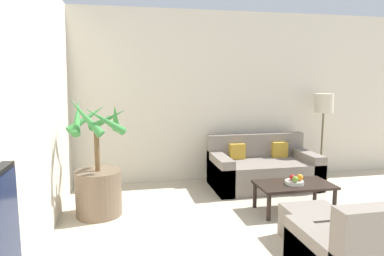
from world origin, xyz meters
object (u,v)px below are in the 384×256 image
object	(u,v)px
apple_green	(295,179)
orange_fruit	(300,177)
fruit_bowl	(294,182)
apple_red	(292,177)
floor_lamp	(324,108)
coffee_table	(294,187)
potted_palm	(98,180)
ottoman	(314,226)
sofa_loveseat	(263,169)

from	to	relation	value
apple_green	orange_fruit	size ratio (longest dim) A/B	0.93
fruit_bowl	apple_red	xyz separation A→B (m)	(-0.02, 0.02, 0.06)
floor_lamp	coffee_table	world-z (taller)	floor_lamp
apple_red	apple_green	distance (m)	0.08
floor_lamp	potted_palm	bearing A→B (deg)	-165.98
coffee_table	apple_red	bearing A→B (deg)	-169.78
potted_palm	apple_red	distance (m)	2.36
apple_red	ottoman	xyz separation A→B (m)	(-0.18, -0.80, -0.26)
ottoman	fruit_bowl	bearing A→B (deg)	76.15
fruit_bowl	ottoman	bearing A→B (deg)	-103.85
floor_lamp	apple_green	distance (m)	1.91
fruit_bowl	ottoman	size ratio (longest dim) A/B	0.42
sofa_loveseat	fruit_bowl	bearing A→B (deg)	-91.92
orange_fruit	ottoman	distance (m)	0.85
fruit_bowl	orange_fruit	xyz separation A→B (m)	(0.06, -0.01, 0.06)
fruit_bowl	orange_fruit	size ratio (longest dim) A/B	2.79
floor_lamp	apple_red	xyz separation A→B (m)	(-1.16, -1.24, -0.73)
fruit_bowl	apple_green	size ratio (longest dim) A/B	3.02
floor_lamp	coffee_table	bearing A→B (deg)	-132.58
sofa_loveseat	fruit_bowl	world-z (taller)	sofa_loveseat
ottoman	floor_lamp	bearing A→B (deg)	56.70
potted_palm	ottoman	xyz separation A→B (m)	(2.16, -1.16, -0.26)
floor_lamp	apple_red	distance (m)	1.85
apple_green	ottoman	world-z (taller)	apple_green
sofa_loveseat	orange_fruit	bearing A→B (deg)	-88.42
potted_palm	sofa_loveseat	world-z (taller)	potted_palm
sofa_loveseat	orange_fruit	size ratio (longest dim) A/B	19.69
apple_red	ottoman	distance (m)	0.86
potted_palm	fruit_bowl	world-z (taller)	potted_palm
apple_green	ottoman	xyz separation A→B (m)	(-0.17, -0.72, -0.27)
coffee_table	ottoman	world-z (taller)	coffee_table
sofa_loveseat	coffee_table	distance (m)	1.02
fruit_bowl	apple_green	xyz separation A→B (m)	(-0.02, -0.06, 0.06)
orange_fruit	ottoman	world-z (taller)	orange_fruit
potted_palm	ottoman	bearing A→B (deg)	-28.36
ottoman	potted_palm	bearing A→B (deg)	151.64
fruit_bowl	apple_red	size ratio (longest dim) A/B	3.15
potted_palm	apple_green	bearing A→B (deg)	-10.87
apple_green	orange_fruit	world-z (taller)	orange_fruit
fruit_bowl	sofa_loveseat	bearing A→B (deg)	88.08
potted_palm	apple_green	distance (m)	2.37
apple_green	coffee_table	bearing A→B (deg)	68.11
potted_palm	orange_fruit	size ratio (longest dim) A/B	18.00
floor_lamp	orange_fruit	xyz separation A→B (m)	(-1.08, -1.27, -0.73)
floor_lamp	orange_fruit	bearing A→B (deg)	-130.40
floor_lamp	apple_green	world-z (taller)	floor_lamp
potted_palm	ottoman	distance (m)	2.47
potted_palm	coffee_table	xyz separation A→B (m)	(2.36, -0.36, -0.12)
ottoman	coffee_table	bearing A→B (deg)	75.68
floor_lamp	fruit_bowl	world-z (taller)	floor_lamp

